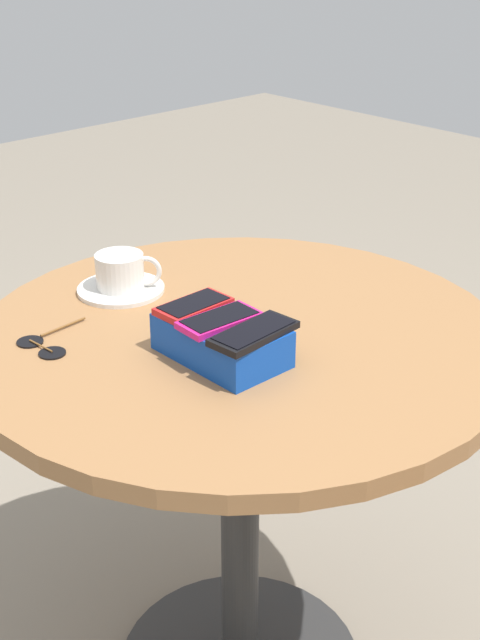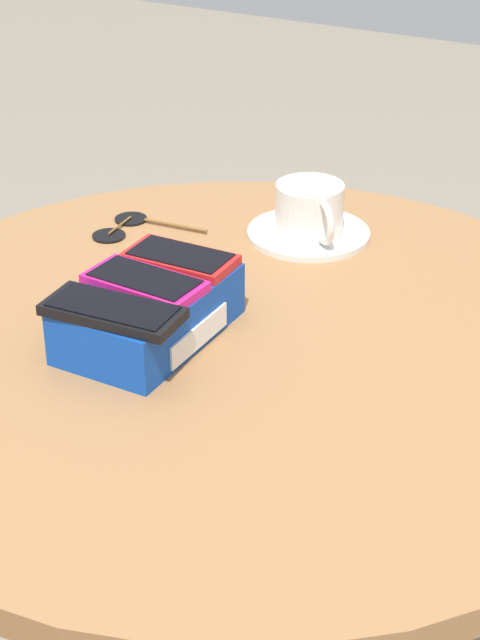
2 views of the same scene
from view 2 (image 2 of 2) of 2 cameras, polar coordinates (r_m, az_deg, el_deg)
round_table at (r=1.22m, az=0.00°, el=-7.23°), size 0.88×0.88×0.74m
phone_box at (r=1.13m, az=-4.86°, el=0.38°), size 0.20×0.12×0.06m
phone_black at (r=1.06m, az=-6.81°, el=0.49°), size 0.07×0.14×0.01m
phone_magenta at (r=1.11m, az=-5.10°, el=2.02°), size 0.07×0.13×0.01m
phone_red at (r=1.16m, az=-3.20°, el=3.29°), size 0.06×0.12×0.01m
saucer at (r=1.36m, az=3.67°, el=4.63°), size 0.16×0.16×0.01m
coffee_cup at (r=1.35m, az=3.76°, el=5.99°), size 0.10×0.10×0.06m
sunglasses at (r=1.39m, az=-6.09°, el=4.96°), size 0.10×0.13×0.01m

